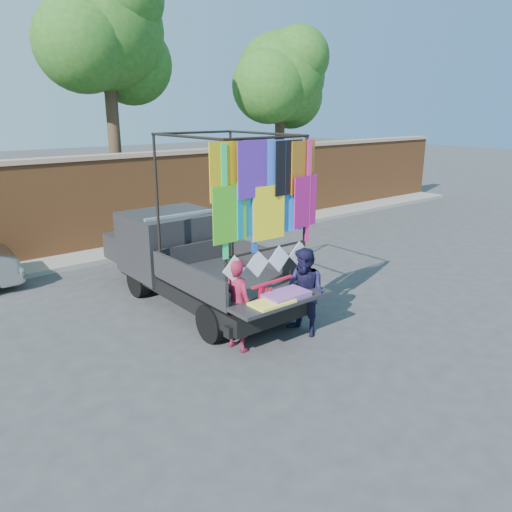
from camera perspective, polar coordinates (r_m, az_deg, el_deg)
ground at (r=8.90m, az=1.24°, el=-8.74°), size 90.00×90.00×0.00m
brick_wall at (r=14.35m, az=-17.12°, el=5.88°), size 30.00×0.45×2.61m
curb at (r=13.99m, az=-15.60°, el=0.41°), size 30.00×1.20×0.12m
tree_mid at (r=15.67m, az=-16.53°, el=22.86°), size 4.20×3.30×7.73m
tree_right at (r=19.13m, az=3.02°, el=19.36°), size 4.20×3.30×6.62m
pickup_truck at (r=10.39m, az=-8.10°, el=-0.07°), size 2.14×5.39×3.39m
woman at (r=8.04m, az=-2.14°, el=-5.59°), size 0.45×0.61×1.55m
man at (r=8.60m, az=5.62°, el=-4.17°), size 0.66×0.81×1.54m
streamer_bundle at (r=8.19m, az=1.41°, el=-4.35°), size 0.89×0.10×0.62m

